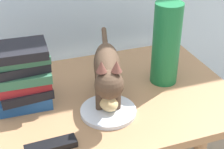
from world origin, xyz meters
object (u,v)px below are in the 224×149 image
Objects in this scene: side_table at (112,110)px; green_vase at (166,44)px; bread_roll at (108,103)px; plate at (108,111)px; cat at (107,69)px; tv_remote at (51,146)px; book_stack at (22,76)px.

side_table is 2.84× the size of green_vase.
side_table is 10.99× the size of bread_roll.
cat is at bearing 73.25° from plate.
tv_remote is at bearing -143.83° from cat.
book_stack is 0.71× the size of green_vase.
bread_roll reaches higher than side_table.
tv_remote is at bearing -140.82° from side_table.
book_stack is at bearing 148.66° from plate.
green_vase is 2.06× the size of tv_remote.
tv_remote is (-0.21, -0.11, 0.00)m from plate.
green_vase is 0.55m from tv_remote.
plate is 0.14m from cat.
side_table is 0.14m from plate.
tv_remote is at bearing -152.94° from plate.
side_table is at bearing 64.41° from plate.
book_stack reaches higher than bread_roll.
side_table is at bearing 54.58° from cat.
bread_roll is at bearing -30.60° from book_stack.
side_table is 0.16m from bread_roll.
book_stack is at bearing 96.51° from tv_remote.
side_table is at bearing -174.42° from green_vase.
green_vase is (0.27, 0.13, 0.15)m from plate.
green_vase is at bearing 24.97° from bread_roll.
side_table is 0.32m from green_vase.
book_stack is at bearing 171.15° from side_table.
bread_roll is at bearing -115.46° from side_table.
bread_roll is at bearing -105.93° from cat.
bread_roll reaches higher than plate.
plate is at bearing -154.59° from green_vase.
plate is 0.31m from book_stack.
green_vase reaches higher than book_stack.
book_stack is at bearing 160.94° from cat.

